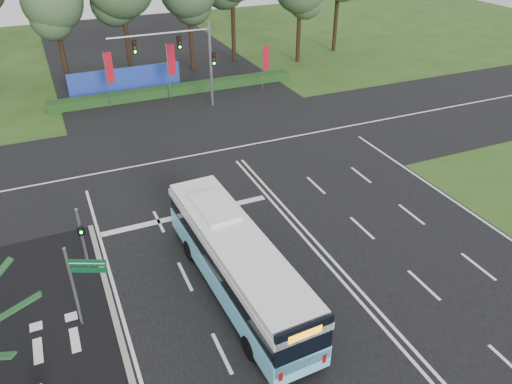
{
  "coord_description": "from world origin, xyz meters",
  "views": [
    {
      "loc": [
        -10.81,
        -17.93,
        15.49
      ],
      "look_at": [
        -2.07,
        2.0,
        2.49
      ],
      "focal_mm": 35.0,
      "sensor_mm": 36.0,
      "label": 1
    }
  ],
  "objects": [
    {
      "name": "banner_flag_left",
      "position": [
        -5.76,
        23.72,
        3.05
      ],
      "size": [
        0.69,
        0.14,
        4.69
      ],
      "rotation": [
        0.0,
        0.0,
        0.13
      ],
      "color": "gray",
      "rests_on": "ground"
    },
    {
      "name": "road_main",
      "position": [
        0.0,
        0.0,
        0.02
      ],
      "size": [
        20.0,
        120.0,
        0.04
      ],
      "primitive_type": "cube",
      "color": "black",
      "rests_on": "ground"
    },
    {
      "name": "ground",
      "position": [
        0.0,
        0.0,
        0.0
      ],
      "size": [
        120.0,
        120.0,
        0.0
      ],
      "primitive_type": "plane",
      "color": "#294D19",
      "rests_on": "ground"
    },
    {
      "name": "pedestrian_signal",
      "position": [
        -10.66,
        2.35,
        1.88
      ],
      "size": [
        0.32,
        0.42,
        3.45
      ],
      "rotation": [
        0.0,
        0.0,
        0.42
      ],
      "color": "gray",
      "rests_on": "ground"
    },
    {
      "name": "road_cross",
      "position": [
        0.0,
        12.0,
        0.03
      ],
      "size": [
        120.0,
        14.0,
        0.05
      ],
      "primitive_type": "cube",
      "color": "black",
      "rests_on": "ground"
    },
    {
      "name": "banner_flag_mid",
      "position": [
        -0.63,
        23.37,
        3.19
      ],
      "size": [
        0.73,
        0.08,
        4.91
      ],
      "rotation": [
        0.0,
        0.0,
        -0.03
      ],
      "color": "gray",
      "rests_on": "ground"
    },
    {
      "name": "street_sign",
      "position": [
        -11.1,
        -1.32,
        2.52
      ],
      "size": [
        1.43,
        0.71,
        3.99
      ],
      "rotation": [
        0.0,
        0.0,
        -0.43
      ],
      "color": "gray",
      "rests_on": "ground"
    },
    {
      "name": "bike_path",
      "position": [
        -12.5,
        -3.0,
        0.03
      ],
      "size": [
        5.0,
        18.0,
        0.06
      ],
      "primitive_type": "cube",
      "color": "black",
      "rests_on": "ground"
    },
    {
      "name": "kerb_strip",
      "position": [
        -10.1,
        -3.0,
        0.06
      ],
      "size": [
        0.25,
        18.0,
        0.12
      ],
      "primitive_type": "cube",
      "color": "gray",
      "rests_on": "ground"
    },
    {
      "name": "hedge",
      "position": [
        0.0,
        24.5,
        0.4
      ],
      "size": [
        22.0,
        1.2,
        0.8
      ],
      "primitive_type": "cube",
      "color": "#1A3C15",
      "rests_on": "ground"
    },
    {
      "name": "city_bus",
      "position": [
        -4.7,
        -1.91,
        1.65
      ],
      "size": [
        2.89,
        11.5,
        3.27
      ],
      "rotation": [
        0.0,
        0.0,
        0.05
      ],
      "color": "#6ECEFF",
      "rests_on": "ground"
    },
    {
      "name": "blue_hoarding",
      "position": [
        -4.0,
        27.0,
        1.1
      ],
      "size": [
        10.0,
        0.3,
        2.2
      ],
      "primitive_type": "cube",
      "color": "#1E39A3",
      "rests_on": "ground"
    },
    {
      "name": "banner_flag_right",
      "position": [
        7.78,
        22.41,
        2.7
      ],
      "size": [
        0.59,
        0.21,
        4.12
      ],
      "rotation": [
        0.0,
        0.0,
        -0.28
      ],
      "color": "gray",
      "rests_on": "ground"
    },
    {
      "name": "traffic_light_gantry",
      "position": [
        0.21,
        20.5,
        4.66
      ],
      "size": [
        8.41,
        0.28,
        7.0
      ],
      "color": "gray",
      "rests_on": "ground"
    }
  ]
}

